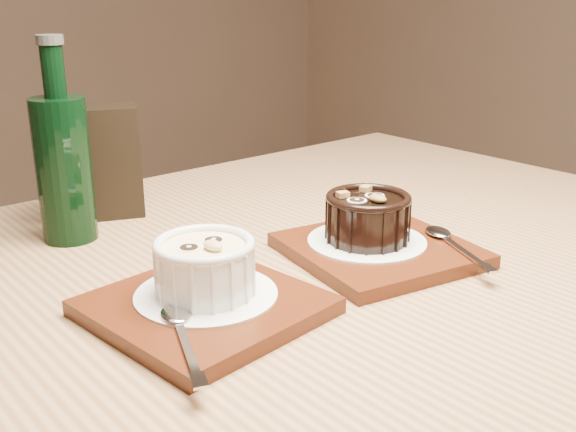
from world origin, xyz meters
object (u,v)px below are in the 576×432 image
ramekin_white (205,265)px  condiment_stand (99,162)px  tray_right (379,250)px  table (272,347)px  green_bottle (63,164)px  ramekin_dark (368,215)px  tray_left (205,307)px

ramekin_white → condiment_stand: size_ratio=0.65×
ramekin_white → tray_right: ramekin_white is taller
table → ramekin_white: bearing=-160.1°
ramekin_white → green_bottle: bearing=91.2°
ramekin_dark → condiment_stand: condiment_stand is taller
tray_left → ramekin_white: bearing=50.2°
table → green_bottle: green_bottle is taller
tray_right → condiment_stand: size_ratio=1.29×
tray_right → ramekin_white: bearing=178.5°
table → green_bottle: (-0.13, 0.22, 0.18)m
ramekin_white → condiment_stand: bearing=78.0°
tray_left → tray_right: bearing=0.2°
ramekin_dark → condiment_stand: bearing=117.6°
ramekin_dark → tray_left: bearing=-177.9°
ramekin_white → tray_right: bearing=-6.8°
tray_left → tray_right: same height
ramekin_white → ramekin_dark: 0.21m
tray_left → ramekin_white: 0.04m
table → ramekin_white: size_ratio=13.56×
table → green_bottle: 0.31m
table → condiment_stand: condiment_stand is taller
ramekin_dark → table: bearing=163.7°
tray_left → tray_right: (0.22, 0.00, 0.00)m
table → green_bottle: size_ratio=5.32×
table → tray_left: 0.15m
tray_right → green_bottle: (-0.24, 0.26, 0.08)m
ramekin_white → ramekin_dark: size_ratio=0.98×
tray_right → condiment_stand: bearing=119.0°
ramekin_dark → green_bottle: bearing=132.2°
tray_right → ramekin_dark: (-0.01, 0.01, 0.04)m
tray_right → tray_left: bearing=-179.8°
ramekin_white → green_bottle: size_ratio=0.39×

